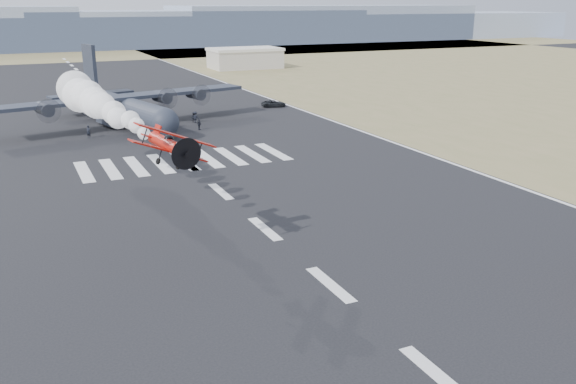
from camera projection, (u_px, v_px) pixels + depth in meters
ground at (438, 376)px, 32.25m from camera, size 500.00×500.00×0.00m
scrub_far at (58, 53)px, 231.75m from camera, size 500.00×80.00×0.00m
runway_markings at (165, 145)px, 84.29m from camera, size 60.00×260.00×0.01m
ridge_seg_d at (49, 32)px, 255.83m from camera, size 150.00×50.00×13.00m
ridge_seg_e at (199, 27)px, 281.37m from camera, size 150.00×50.00×15.00m
ridge_seg_f at (323, 23)px, 306.91m from camera, size 150.00×50.00×17.00m
ridge_seg_g at (428, 25)px, 333.35m from camera, size 150.00×50.00×13.00m
hangar_right at (245, 58)px, 179.75m from camera, size 20.50×12.50×5.90m
aerobatic_biplane at (170, 145)px, 44.98m from camera, size 6.20×5.92×3.77m
smoke_trail at (89, 98)px, 65.51m from camera, size 5.28×30.20×4.12m
transport_aircraft at (120, 105)px, 97.07m from camera, size 41.23×33.72×11.99m
support_vehicle at (274, 104)px, 114.18m from camera, size 4.88×2.94×1.27m
crew_a at (89, 132)px, 87.98m from camera, size 0.88×0.85×1.86m
crew_b at (193, 117)px, 99.63m from camera, size 0.89×0.65×1.65m
crew_c at (195, 117)px, 99.12m from camera, size 1.32×1.05×1.86m
crew_d at (199, 125)px, 93.69m from camera, size 0.78×1.06×1.63m
crew_e at (166, 127)px, 92.02m from camera, size 0.50×0.82×1.67m
crew_f at (172, 122)px, 95.51m from camera, size 1.20×1.72×1.78m
crew_g at (116, 124)px, 94.34m from camera, size 0.80×0.78×1.69m
crew_h at (165, 123)px, 94.83m from camera, size 1.00×0.79×1.80m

